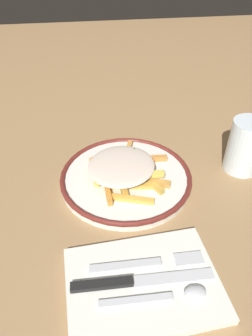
{
  "coord_description": "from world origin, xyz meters",
  "views": [
    {
      "loc": [
        0.47,
        -0.07,
        0.42
      ],
      "look_at": [
        0.0,
        0.0,
        0.04
      ],
      "focal_mm": 32.74,
      "sensor_mm": 36.0,
      "label": 1
    }
  ],
  "objects": [
    {
      "name": "water_glass",
      "position": [
        -0.01,
        0.25,
        0.06
      ],
      "size": [
        0.07,
        0.07,
        0.11
      ],
      "primitive_type": "cylinder",
      "color": "silver",
      "rests_on": "ground_plane"
    },
    {
      "name": "spoon",
      "position": [
        0.26,
        0.02,
        0.02
      ],
      "size": [
        0.02,
        0.15,
        0.01
      ],
      "color": "silver",
      "rests_on": "napkin"
    },
    {
      "name": "ground_plane",
      "position": [
        0.0,
        0.0,
        0.0
      ],
      "size": [
        2.6,
        2.6,
        0.0
      ],
      "primitive_type": "plane",
      "color": "#98744B"
    },
    {
      "name": "plate",
      "position": [
        0.0,
        0.0,
        0.01
      ],
      "size": [
        0.27,
        0.27,
        0.02
      ],
      "color": "silver",
      "rests_on": "ground_plane"
    },
    {
      "name": "fries_heap",
      "position": [
        0.0,
        -0.01,
        0.03
      ],
      "size": [
        0.21,
        0.2,
        0.03
      ],
      "color": "#EFBF56",
      "rests_on": "plate"
    },
    {
      "name": "napkin",
      "position": [
        0.24,
        -0.01,
        0.01
      ],
      "size": [
        0.17,
        0.23,
        0.01
      ],
      "primitive_type": "cube",
      "rotation": [
        0.0,
        0.0,
        0.05
      ],
      "color": "silver",
      "rests_on": "ground_plane"
    },
    {
      "name": "fork",
      "position": [
        0.21,
        0.0,
        0.02
      ],
      "size": [
        0.02,
        0.18,
        0.01
      ],
      "color": "silver",
      "rests_on": "napkin"
    },
    {
      "name": "knife",
      "position": [
        0.24,
        -0.03,
        0.02
      ],
      "size": [
        0.02,
        0.21,
        0.01
      ],
      "color": "black",
      "rests_on": "napkin"
    }
  ]
}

